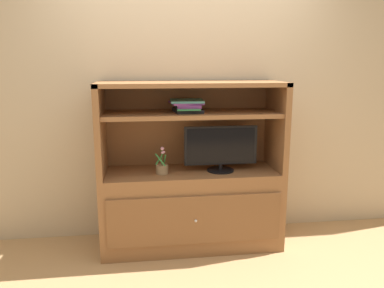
{
  "coord_description": "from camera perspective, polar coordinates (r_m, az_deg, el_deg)",
  "views": [
    {
      "loc": [
        -0.41,
        -2.74,
        1.62
      ],
      "look_at": [
        0.0,
        0.35,
        0.94
      ],
      "focal_mm": 35.04,
      "sensor_mm": 36.0,
      "label": 1
    }
  ],
  "objects": [
    {
      "name": "ground_plane",
      "position": [
        3.21,
        0.86,
        -18.09
      ],
      "size": [
        8.0,
        8.0,
        0.0
      ],
      "primitive_type": "plane",
      "color": "tan"
    },
    {
      "name": "tv_monitor",
      "position": [
        3.25,
        4.4,
        -0.62
      ],
      "size": [
        0.64,
        0.24,
        0.4
      ],
      "color": "black",
      "rests_on": "media_console"
    },
    {
      "name": "painted_rear_wall",
      "position": [
        3.52,
        -0.86,
        8.63
      ],
      "size": [
        6.0,
        0.1,
        2.8
      ],
      "primitive_type": "cube",
      "color": "tan",
      "rests_on": "ground_plane"
    },
    {
      "name": "media_console",
      "position": [
        3.37,
        -0.12,
        -7.38
      ],
      "size": [
        1.57,
        0.57,
        1.47
      ],
      "color": "brown",
      "rests_on": "ground_plane"
    },
    {
      "name": "potted_plant",
      "position": [
        3.21,
        -4.59,
        -3.66
      ],
      "size": [
        0.11,
        0.11,
        0.24
      ],
      "color": "#8C7251",
      "rests_on": "media_console"
    },
    {
      "name": "magazine_stack",
      "position": [
        3.19,
        -0.72,
        5.86
      ],
      "size": [
        0.29,
        0.34,
        0.1
      ],
      "color": "black",
      "rests_on": "media_console"
    }
  ]
}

